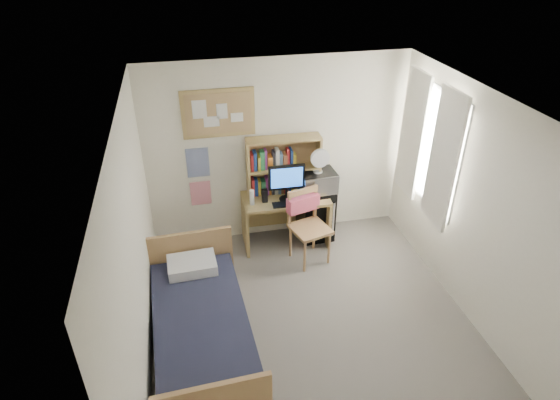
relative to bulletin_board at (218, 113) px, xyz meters
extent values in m
cube|color=gray|center=(0.78, -2.08, -1.93)|extent=(3.60, 4.20, 0.02)
cube|color=white|center=(0.78, -2.08, 0.68)|extent=(3.60, 4.20, 0.02)
cube|color=white|center=(0.78, 0.02, -0.62)|extent=(3.60, 0.04, 2.60)
cube|color=white|center=(-1.02, -2.08, -0.62)|extent=(0.04, 4.20, 2.60)
cube|color=white|center=(2.58, -2.08, -0.62)|extent=(0.04, 4.20, 2.60)
cube|color=white|center=(2.53, -0.88, -0.32)|extent=(0.10, 1.40, 1.70)
cube|color=white|center=(2.50, -1.28, -0.32)|extent=(0.04, 0.55, 1.70)
cube|color=white|center=(2.50, -0.48, -0.32)|extent=(0.04, 0.55, 1.70)
cube|color=tan|center=(0.00, 0.00, 0.00)|extent=(0.94, 0.03, 0.64)
cube|color=navy|center=(-0.32, 0.01, -0.67)|extent=(0.30, 0.01, 0.42)
cube|color=#D32547|center=(-0.32, 0.01, -1.14)|extent=(0.28, 0.01, 0.36)
cube|color=tan|center=(0.82, -0.30, -1.55)|extent=(1.21, 0.63, 0.75)
cube|color=#AB8151|center=(1.05, -0.79, -1.41)|extent=(0.64, 0.64, 1.03)
cube|color=black|center=(1.28, -0.24, -1.53)|extent=(0.48, 0.48, 0.79)
cube|color=black|center=(-0.50, -2.10, -1.65)|extent=(1.07, 2.01, 0.54)
cube|color=tan|center=(0.82, -0.15, -0.76)|extent=(1.01, 0.28, 0.82)
cube|color=black|center=(0.82, -0.36, -0.91)|extent=(0.49, 0.05, 0.53)
cube|color=black|center=(0.82, -0.50, -1.16)|extent=(0.44, 0.15, 0.02)
cube|color=black|center=(0.52, -0.35, -1.08)|extent=(0.08, 0.08, 0.18)
cube|color=black|center=(1.12, -0.37, -1.09)|extent=(0.07, 0.07, 0.16)
cylinder|color=silver|center=(0.34, -0.39, -1.07)|extent=(0.07, 0.07, 0.22)
cube|color=#DE546F|center=(0.99, -0.59, -1.12)|extent=(0.47, 0.25, 0.21)
cube|color=#B5B5BA|center=(1.28, -0.26, -0.99)|extent=(0.50, 0.39, 0.28)
cylinder|color=silver|center=(1.28, -0.26, -0.69)|extent=(0.27, 0.27, 0.33)
cube|color=silver|center=(-0.53, -1.35, -1.31)|extent=(0.57, 0.41, 0.13)
camera|label=1|loc=(-0.45, -5.74, 2.09)|focal=30.00mm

